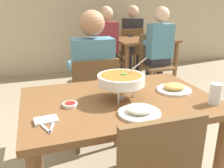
{
  "coord_description": "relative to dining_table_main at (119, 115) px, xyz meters",
  "views": [
    {
      "loc": [
        -0.5,
        -1.36,
        1.38
      ],
      "look_at": [
        0.0,
        0.15,
        0.83
      ],
      "focal_mm": 38.59,
      "sensor_mm": 36.0,
      "label": 1
    }
  ],
  "objects": [
    {
      "name": "napkin_folded",
      "position": [
        -0.47,
        -0.18,
        0.13
      ],
      "size": [
        0.13,
        0.09,
        0.02
      ],
      "primitive_type": "cube",
      "rotation": [
        0.0,
        0.0,
        0.09
      ],
      "color": "white",
      "rests_on": "dining_table_main"
    },
    {
      "name": "spoon_utensil",
      "position": [
        -0.44,
        -0.23,
        0.13
      ],
      "size": [
        0.06,
        0.17,
        0.01
      ],
      "primitive_type": "cube",
      "rotation": [
        0.0,
        0.0,
        -0.27
      ],
      "color": "silver",
      "rests_on": "dining_table_main"
    },
    {
      "name": "appetizer_plate",
      "position": [
        0.41,
        0.01,
        0.14
      ],
      "size": [
        0.24,
        0.24,
        0.06
      ],
      "color": "white",
      "rests_on": "dining_table_main"
    },
    {
      "name": "curry_bowl",
      "position": [
        0.01,
        -0.01,
        0.25
      ],
      "size": [
        0.33,
        0.3,
        0.26
      ],
      "color": "silver",
      "rests_on": "dining_table_main"
    },
    {
      "name": "chair_bg_left",
      "position": [
        0.71,
        2.5,
        -0.15
      ],
      "size": [
        0.45,
        0.45,
        0.9
      ],
      "color": "brown",
      "rests_on": "ground_plane"
    },
    {
      "name": "sauce_dish",
      "position": [
        -0.32,
        -0.02,
        0.13
      ],
      "size": [
        0.09,
        0.09,
        0.02
      ],
      "color": "white",
      "rests_on": "dining_table_main"
    },
    {
      "name": "fork_utensil",
      "position": [
        -0.49,
        -0.23,
        0.13
      ],
      "size": [
        0.07,
        0.16,
        0.01
      ],
      "primitive_type": "cube",
      "rotation": [
        0.0,
        0.0,
        0.38
      ],
      "color": "silver",
      "rests_on": "dining_table_main"
    },
    {
      "name": "patron_bg_middle",
      "position": [
        1.34,
        2.93,
        0.09
      ],
      "size": [
        0.4,
        0.45,
        1.31
      ],
      "color": "#2D2D38",
      "rests_on": "ground_plane"
    },
    {
      "name": "dining_table_main",
      "position": [
        0.0,
        0.0,
        0.0
      ],
      "size": [
        1.22,
        0.83,
        0.78
      ],
      "color": "brown",
      "rests_on": "ground_plane"
    },
    {
      "name": "chair_diner_main",
      "position": [
        -0.0,
        0.7,
        -0.15
      ],
      "size": [
        0.44,
        0.44,
        0.9
      ],
      "color": "brown",
      "rests_on": "ground_plane"
    },
    {
      "name": "chair_bg_middle",
      "position": [
        1.26,
        2.86,
        -0.15
      ],
      "size": [
        0.48,
        0.48,
        0.9
      ],
      "color": "brown",
      "rests_on": "ground_plane"
    },
    {
      "name": "patron_bg_left",
      "position": [
        0.64,
        2.42,
        0.09
      ],
      "size": [
        0.4,
        0.45,
        1.31
      ],
      "color": "#2D2D38",
      "rests_on": "ground_plane"
    },
    {
      "name": "drink_glass",
      "position": [
        0.53,
        -0.26,
        0.18
      ],
      "size": [
        0.07,
        0.07,
        0.13
      ],
      "color": "silver",
      "rests_on": "dining_table_main"
    },
    {
      "name": "chair_bg_right",
      "position": [
        1.26,
        1.89,
        -0.15
      ],
      "size": [
        0.44,
        0.44,
        0.9
      ],
      "color": "brown",
      "rests_on": "ground_plane"
    },
    {
      "name": "dining_table_far",
      "position": [
        1.31,
        2.39,
        -0.02
      ],
      "size": [
        1.0,
        0.8,
        0.78
      ],
      "color": "brown",
      "rests_on": "ground_plane"
    },
    {
      "name": "patron_bg_right",
      "position": [
        1.29,
        1.84,
        0.09
      ],
      "size": [
        0.4,
        0.45,
        1.31
      ],
      "color": "#2D2D38",
      "rests_on": "ground_plane"
    },
    {
      "name": "rice_plate",
      "position": [
        0.03,
        -0.25,
        0.14
      ],
      "size": [
        0.24,
        0.24,
        0.06
      ],
      "color": "white",
      "rests_on": "dining_table_main"
    },
    {
      "name": "diner_main",
      "position": [
        0.0,
        0.73,
        0.09
      ],
      "size": [
        0.4,
        0.45,
        1.31
      ],
      "color": "#2D2D38",
      "rests_on": "ground_plane"
    }
  ]
}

